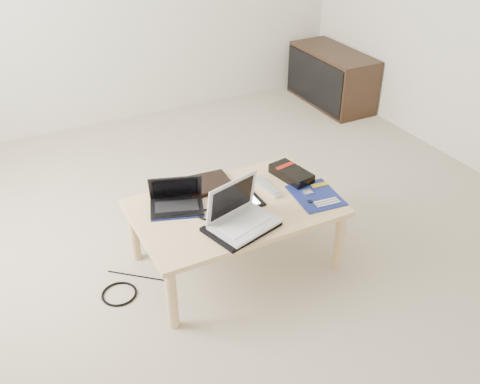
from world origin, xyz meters
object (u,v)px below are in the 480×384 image
netbook (176,201)px  white_laptop (240,215)px  gpu_box (291,174)px  coffee_table (235,213)px  media_cabinet (331,78)px

netbook → white_laptop: 0.39m
white_laptop → gpu_box: (0.49, 0.29, -0.04)m
white_laptop → coffee_table: bearing=71.2°
coffee_table → gpu_box: size_ratio=3.87×
media_cabinet → netbook: bearing=-143.9°
gpu_box → coffee_table: bearing=-165.5°
media_cabinet → white_laptop: bearing=-135.7°
netbook → white_laptop: white_laptop is taller
coffee_table → white_laptop: white_laptop is taller
coffee_table → netbook: netbook is taller
coffee_table → gpu_box: gpu_box is taller
media_cabinet → netbook: 2.68m
netbook → gpu_box: 0.72m
white_laptop → gpu_box: 0.57m
coffee_table → media_cabinet: (1.87, 1.70, -0.10)m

